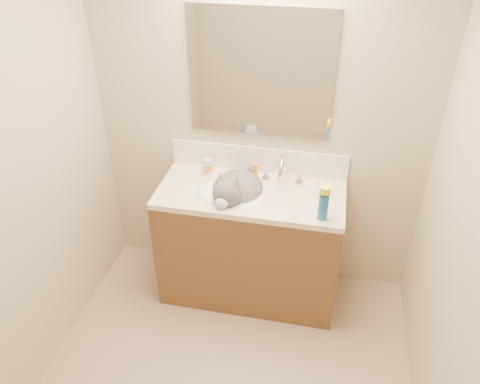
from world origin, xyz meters
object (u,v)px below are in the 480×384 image
at_px(cat, 236,192).
at_px(pill_bottle, 208,166).
at_px(vanity_cabinet, 250,246).
at_px(basin, 232,201).
at_px(silver_jar, 251,170).
at_px(amber_bottle, 255,169).
at_px(faucet, 282,172).
at_px(spray_can, 323,207).

relative_size(cat, pill_bottle, 4.80).
bearing_deg(vanity_cabinet, pill_bottle, 153.26).
relative_size(basin, silver_jar, 7.16).
bearing_deg(cat, basin, -129.30).
bearing_deg(amber_bottle, silver_jar, 172.50).
xyz_separation_m(faucet, spray_can, (0.28, -0.33, -0.00)).
xyz_separation_m(cat, amber_bottle, (0.09, 0.21, 0.06)).
bearing_deg(pill_bottle, silver_jar, 8.54).
distance_m(basin, faucet, 0.38).
xyz_separation_m(cat, spray_can, (0.56, -0.19, 0.09)).
xyz_separation_m(basin, faucet, (0.30, 0.17, 0.16)).
xyz_separation_m(pill_bottle, amber_bottle, (0.32, 0.04, -0.01)).
bearing_deg(faucet, pill_bottle, 176.89).
relative_size(faucet, spray_can, 1.72).
height_order(basin, faucet, faucet).
relative_size(cat, spray_can, 3.11).
relative_size(vanity_cabinet, pill_bottle, 11.36).
bearing_deg(silver_jar, faucet, -17.73).
height_order(faucet, cat, faucet).
distance_m(basin, spray_can, 0.62).
distance_m(faucet, cat, 0.33).
relative_size(cat, silver_jar, 8.06).
bearing_deg(spray_can, pill_bottle, 155.45).
distance_m(silver_jar, spray_can, 0.65).
xyz_separation_m(cat, pill_bottle, (-0.23, 0.17, 0.07)).
distance_m(cat, pill_bottle, 0.30).
height_order(basin, amber_bottle, amber_bottle).
bearing_deg(pill_bottle, amber_bottle, 6.91).
height_order(silver_jar, spray_can, spray_can).
xyz_separation_m(silver_jar, amber_bottle, (0.03, -0.00, 0.01)).
bearing_deg(amber_bottle, faucet, -19.42).
height_order(vanity_cabinet, spray_can, spray_can).
bearing_deg(cat, amber_bottle, 78.65).
xyz_separation_m(vanity_cabinet, basin, (-0.12, -0.03, 0.38)).
bearing_deg(faucet, amber_bottle, 160.58).
bearing_deg(faucet, vanity_cabinet, -142.71).
bearing_deg(spray_can, silver_jar, 141.28).
relative_size(faucet, amber_bottle, 3.08).
relative_size(vanity_cabinet, spray_can, 7.35).
bearing_deg(vanity_cabinet, spray_can, -22.95).
xyz_separation_m(basin, spray_can, (0.58, -0.17, 0.15)).
relative_size(faucet, pill_bottle, 2.65).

